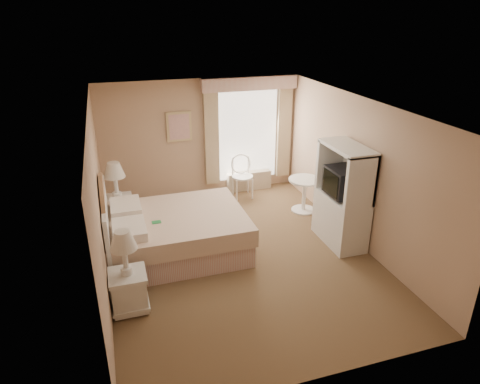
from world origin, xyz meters
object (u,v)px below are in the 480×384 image
object	(u,v)px
nightstand_near	(128,281)
armoire	(342,203)
cafe_chair	(242,173)
nightstand_far	(118,204)
bed	(168,233)
round_table	(304,190)

from	to	relation	value
nightstand_near	armoire	bearing A→B (deg)	12.23
cafe_chair	armoire	bearing A→B (deg)	-64.18
nightstand_near	armoire	size ratio (longest dim) A/B	0.67
armoire	nightstand_far	bearing A→B (deg)	155.16
nightstand_near	cafe_chair	xyz separation A→B (m)	(2.62, 3.20, 0.09)
bed	round_table	world-z (taller)	bed
nightstand_far	cafe_chair	distance (m)	2.72
nightstand_far	round_table	bearing A→B (deg)	-5.92
bed	nightstand_far	world-z (taller)	bed
bed	round_table	distance (m)	2.98
round_table	armoire	distance (m)	1.35
nightstand_far	armoire	world-z (taller)	armoire
round_table	bed	bearing A→B (deg)	-164.04
round_table	nightstand_far	bearing A→B (deg)	174.08
nightstand_far	cafe_chair	size ratio (longest dim) A/B	1.36
nightstand_near	nightstand_far	bearing A→B (deg)	90.00
nightstand_near	armoire	distance (m)	3.75
cafe_chair	nightstand_far	bearing A→B (deg)	-161.90
bed	cafe_chair	size ratio (longest dim) A/B	2.50
nightstand_far	round_table	size ratio (longest dim) A/B	1.84
bed	armoire	bearing A→B (deg)	-9.71
nightstand_near	nightstand_far	size ratio (longest dim) A/B	0.94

